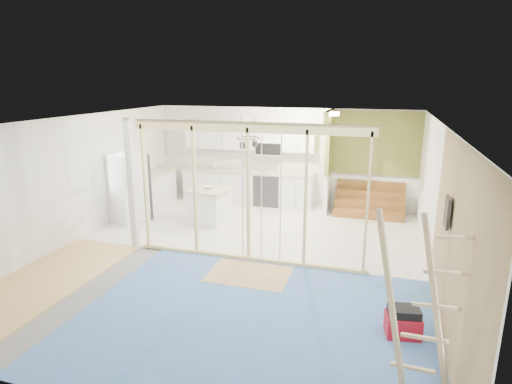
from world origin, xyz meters
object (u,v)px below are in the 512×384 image
(fridge, at_px, (128,189))
(toolbox, at_px, (403,323))
(island, at_px, (210,206))
(ladder, at_px, (419,306))

(fridge, bearing_deg, toolbox, -7.08)
(island, relative_size, ladder, 0.49)
(fridge, bearing_deg, ladder, -14.08)
(fridge, relative_size, island, 1.69)
(toolbox, bearing_deg, ladder, -96.53)
(toolbox, bearing_deg, island, 130.15)
(ladder, bearing_deg, fridge, 166.95)
(toolbox, height_order, ladder, ladder)
(toolbox, relative_size, ladder, 0.24)
(toolbox, xyz_separation_m, ladder, (0.06, -1.04, 0.82))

